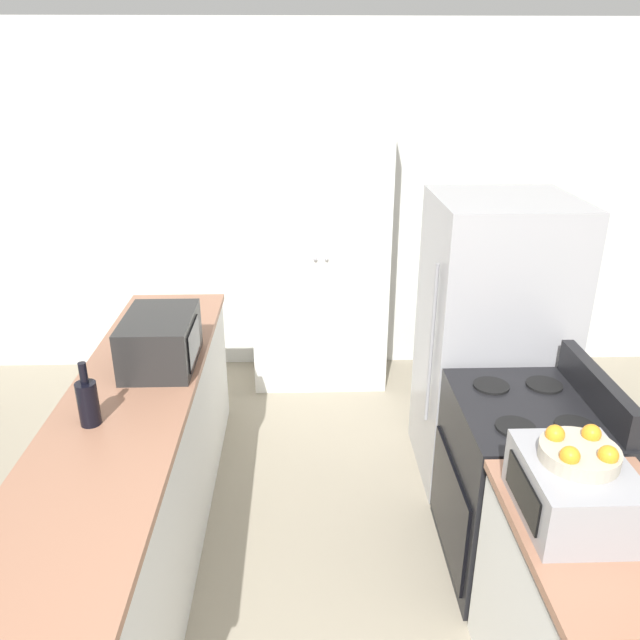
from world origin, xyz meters
The scene contains 10 objects.
wall_back centered at (0.00, 3.60, 1.30)m, with size 7.00×0.06×2.60m.
counter_left centered at (-0.91, 1.46, 0.43)m, with size 0.60×2.72×0.89m.
counter_right centered at (0.91, 0.51, 0.43)m, with size 0.60×0.82×0.89m.
pantry_cabinet centered at (0.04, 3.30, 1.06)m, with size 0.98×0.53×2.11m.
stove centered at (0.93, 1.32, 0.45)m, with size 0.66×0.76×1.05m.
refrigerator centered at (0.98, 2.10, 0.83)m, with size 0.77×0.73×1.67m.
microwave centered at (-0.81, 1.79, 1.02)m, with size 0.35×0.49×0.26m.
wine_bottle centered at (-1.01, 1.24, 0.99)m, with size 0.09×0.09×0.29m.
toaster_oven centered at (0.81, 0.59, 0.99)m, with size 0.35×0.43×0.22m.
fruit_bowl centered at (0.82, 0.61, 1.14)m, with size 0.26×0.26×0.09m.
Camera 1 is at (-0.10, -1.09, 2.34)m, focal length 35.00 mm.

